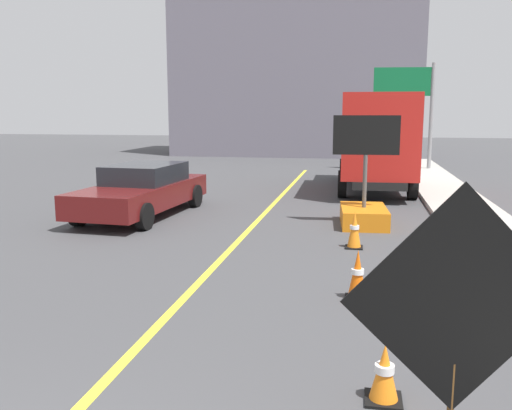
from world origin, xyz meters
name	(u,v)px	position (x,y,z in m)	size (l,w,h in m)	color
lane_center_stripe	(196,285)	(0.00, 6.00, 0.00)	(0.14, 36.00, 0.01)	yellow
roadwork_sign	(457,306)	(3.24, 1.56, 1.47)	(1.59, 0.40, 2.33)	#593819
arrow_board_trailer	(364,206)	(2.69, 11.38, 0.48)	(1.60, 1.87, 2.70)	orange
box_truck	(376,139)	(3.08, 17.66, 1.82)	(2.64, 7.15, 3.35)	black
pickup_car	(143,190)	(-3.20, 11.60, 0.70)	(2.29, 5.15, 1.38)	#591414
highway_guide_sign	(415,98)	(4.98, 24.58, 3.42)	(2.78, 0.36, 5.00)	gray
far_building_block	(298,72)	(-1.62, 34.30, 5.31)	(15.40, 6.91, 10.63)	slate
traffic_cone_near_sign	(384,373)	(2.85, 2.87, 0.29)	(0.36, 0.36, 0.59)	black
traffic_cone_mid_lane	(358,275)	(2.57, 5.81, 0.37)	(0.36, 0.36, 0.76)	black
traffic_cone_far_lane	(354,230)	(2.49, 8.99, 0.38)	(0.36, 0.36, 0.77)	black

